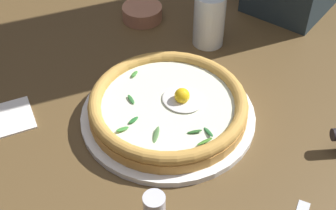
{
  "coord_description": "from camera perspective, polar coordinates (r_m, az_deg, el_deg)",
  "views": [
    {
      "loc": [
        0.4,
        -0.44,
        0.61
      ],
      "look_at": [
        0.02,
        0.03,
        0.03
      ],
      "focal_mm": 49.64,
      "sensor_mm": 36.0,
      "label": 1
    }
  ],
  "objects": [
    {
      "name": "side_bowl",
      "position": [
        1.11,
        -3.18,
        11.24
      ],
      "size": [
        0.09,
        0.09,
        0.03
      ],
      "primitive_type": "cylinder",
      "color": "#BB7857",
      "rests_on": "ground"
    },
    {
      "name": "drinking_glass",
      "position": [
        1.02,
        5.05,
        9.97
      ],
      "size": [
        0.07,
        0.07,
        0.12
      ],
      "color": "silver",
      "rests_on": "ground"
    },
    {
      "name": "pizza_plate",
      "position": [
        0.86,
        0.0,
        -1.26
      ],
      "size": [
        0.32,
        0.32,
        0.01
      ],
      "primitive_type": "cylinder",
      "color": "white",
      "rests_on": "ground"
    },
    {
      "name": "pizza",
      "position": [
        0.84,
        0.02,
        -0.01
      ],
      "size": [
        0.29,
        0.29,
        0.05
      ],
      "color": "gold",
      "rests_on": "pizza_plate"
    },
    {
      "name": "ground_plane",
      "position": [
        0.86,
        -2.09,
        -2.8
      ],
      "size": [
        2.4,
        2.4,
        0.03
      ],
      "primitive_type": "cube",
      "color": "brown",
      "rests_on": "ground"
    }
  ]
}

